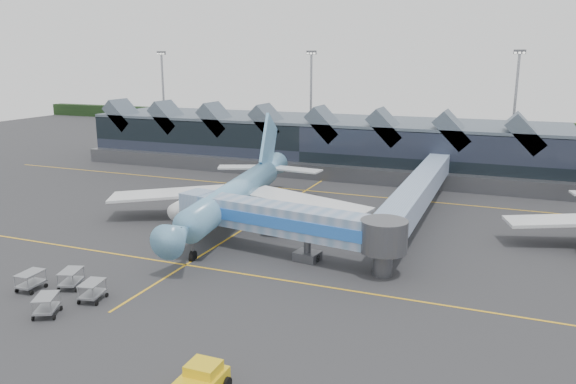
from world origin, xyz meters
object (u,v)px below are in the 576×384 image
at_px(jet_bridge, 298,223).
at_px(fuel_truck, 211,204).
at_px(main_airliner, 238,192).
at_px(pushback_tug, 199,384).

bearing_deg(jet_bridge, fuel_truck, 157.72).
xyz_separation_m(main_airliner, fuel_truck, (-3.70, -0.66, -1.79)).
xyz_separation_m(jet_bridge, pushback_tug, (3.26, -25.77, -3.00)).
bearing_deg(pushback_tug, jet_bridge, 96.87).
height_order(fuel_truck, pushback_tug, fuel_truck).
bearing_deg(fuel_truck, pushback_tug, -51.44).
xyz_separation_m(main_airliner, pushback_tug, (15.47, -35.95, -2.95)).
height_order(jet_bridge, pushback_tug, jet_bridge).
height_order(main_airliner, fuel_truck, main_airliner).
bearing_deg(jet_bridge, main_airliner, 148.80).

